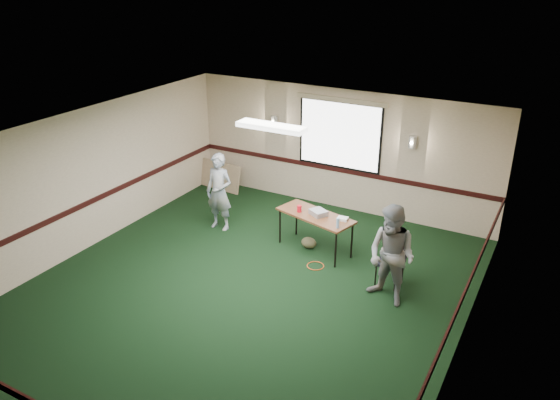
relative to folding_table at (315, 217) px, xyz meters
The scene contains 13 objects.
ground 2.08m from the folding_table, 102.72° to the right, with size 8.00×8.00×0.00m, color black.
room_shell 1.00m from the folding_table, 153.25° to the left, with size 8.00×8.02×8.00m.
folding_table is the anchor object (origin of this frame).
projector 0.12m from the folding_table, 10.24° to the left, with size 0.30×0.25×0.10m, color gray.
game_console 0.54m from the folding_table, ahead, with size 0.19×0.15×0.05m, color white.
red_cup 0.35m from the folding_table, behind, with size 0.09×0.09×0.13m, color red.
water_bottle 0.68m from the folding_table, 28.03° to the right, with size 0.06×0.06×0.19m, color #82B0D4.
duffel_bag 0.61m from the folding_table, behind, with size 0.31×0.23×0.22m, color #4B4A2B.
cable_coil 0.93m from the folding_table, 62.84° to the right, with size 0.32×0.32×0.02m, color #D2511A.
folded_table 3.84m from the folding_table, 153.73° to the left, with size 1.32×0.06×0.68m, color #9A7A5F.
conference_chair 1.70m from the folding_table, 12.73° to the right, with size 0.44×0.46×0.86m.
person_left 2.15m from the folding_table, behind, with size 0.59×0.39×1.63m, color #39527E.
person_right 2.05m from the folding_table, 28.46° to the right, with size 0.83×0.64×1.70m, color slate.
Camera 1 is at (4.33, -6.57, 5.16)m, focal length 35.00 mm.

